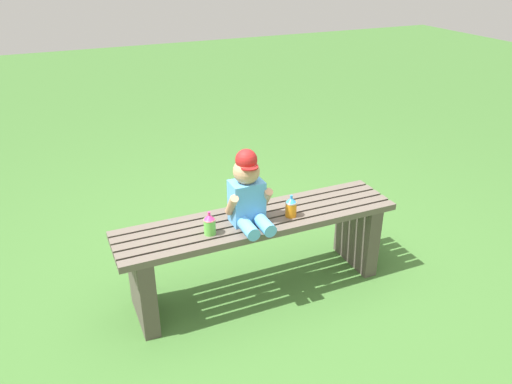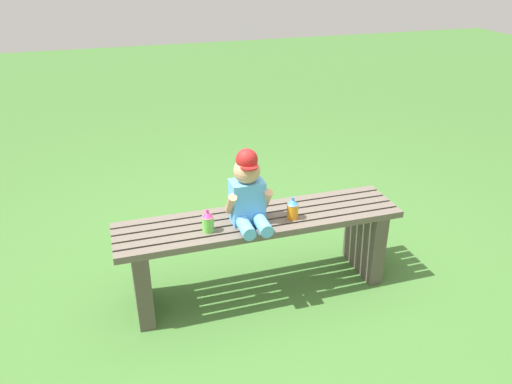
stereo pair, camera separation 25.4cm
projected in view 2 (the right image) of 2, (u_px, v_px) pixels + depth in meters
ground_plane at (260, 287)px, 2.88m from camera, size 16.00×16.00×0.00m
park_bench at (260, 242)px, 2.74m from camera, size 1.54×0.35×0.46m
child_figure at (248, 192)px, 2.55m from camera, size 0.23×0.27×0.40m
sippy_cup_left at (208, 221)px, 2.52m from camera, size 0.06×0.06×0.12m
sippy_cup_right at (293, 208)px, 2.64m from camera, size 0.06×0.06×0.12m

